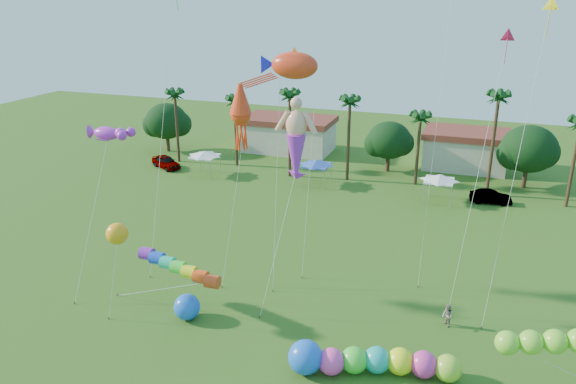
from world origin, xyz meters
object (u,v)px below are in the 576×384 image
(car_a, at_px, (166,162))
(spectator_b, at_px, (447,316))
(car_b, at_px, (491,197))
(blue_ball, at_px, (187,307))
(caterpillar_inflatable, at_px, (367,361))

(car_a, height_order, spectator_b, spectator_b)
(car_a, bearing_deg, car_b, -61.10)
(car_a, distance_m, blue_ball, 36.22)
(caterpillar_inflatable, bearing_deg, car_b, 63.29)
(spectator_b, bearing_deg, car_b, 139.57)
(spectator_b, height_order, caterpillar_inflatable, caterpillar_inflatable)
(car_a, height_order, car_b, car_a)
(car_a, bearing_deg, caterpillar_inflatable, -105.99)
(spectator_b, xyz_separation_m, blue_ball, (-17.13, -5.00, 0.10))
(spectator_b, relative_size, blue_ball, 0.89)
(car_a, xyz_separation_m, spectator_b, (36.99, -25.28, 0.02))
(car_b, distance_m, caterpillar_inflatable, 33.15)
(blue_ball, bearing_deg, spectator_b, 16.29)
(spectator_b, distance_m, caterpillar_inflatable, 7.89)
(car_a, relative_size, car_b, 1.09)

